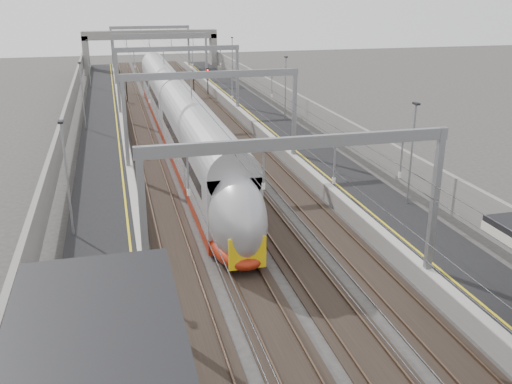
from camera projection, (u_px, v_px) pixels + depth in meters
platform_left at (105, 163)px, 43.98m from camera, size 4.00×120.00×1.00m
platform_right at (302, 149)px, 47.70m from camera, size 4.00×120.00×1.00m
tracks at (207, 161)px, 45.99m from camera, size 11.40×140.00×0.20m
overhead_line at (193, 74)px, 50.00m from camera, size 13.00×140.00×6.60m
overbridge at (151, 40)px, 94.49m from camera, size 22.00×2.20×6.90m
wall_left at (60, 152)px, 42.87m from camera, size 0.30×120.00×3.20m
wall_right at (338, 134)px, 48.08m from camera, size 0.30×120.00×3.20m
train at (181, 125)px, 48.72m from camera, size 2.87×52.28×4.53m
signal_green at (126, 83)px, 69.34m from camera, size 0.32×0.32×3.48m
signal_red_near at (194, 80)px, 72.14m from camera, size 0.32×0.32×3.48m
signal_red_far at (208, 76)px, 74.81m from camera, size 0.32×0.32×3.48m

